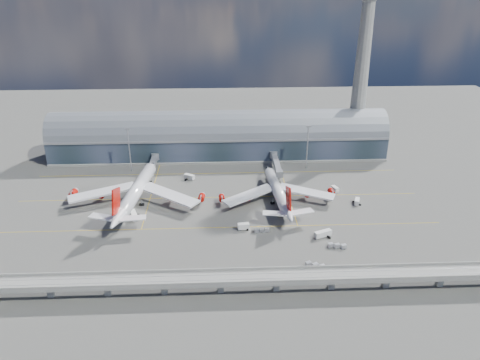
{
  "coord_description": "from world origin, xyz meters",
  "views": [
    {
      "loc": [
        0.92,
        -191.06,
        106.89
      ],
      "look_at": [
        9.83,
        10.0,
        14.0
      ],
      "focal_mm": 35.0,
      "sensor_mm": 36.0,
      "label": 1
    }
  ],
  "objects_px": {
    "control_tower": "(362,68)",
    "cargo_train_0": "(262,231)",
    "service_truck_3": "(357,201)",
    "service_truck_4": "(335,189)",
    "cargo_train_1": "(319,266)",
    "airliner_right": "(278,193)",
    "service_truck_2": "(323,234)",
    "service_truck_1": "(243,226)",
    "floodlight_mast_left": "(129,149)",
    "cargo_train_2": "(337,246)",
    "floodlight_mast_right": "(307,146)",
    "airliner_left": "(135,192)",
    "service_truck_5": "(189,177)",
    "service_truck_0": "(134,215)"
  },
  "relations": [
    {
      "from": "service_truck_3",
      "to": "cargo_train_2",
      "type": "xyz_separation_m",
      "value": [
        -18.85,
        -38.46,
        -0.39
      ]
    },
    {
      "from": "service_truck_3",
      "to": "service_truck_4",
      "type": "relative_size",
      "value": 1.12
    },
    {
      "from": "airliner_right",
      "to": "service_truck_4",
      "type": "relative_size",
      "value": 12.16
    },
    {
      "from": "floodlight_mast_left",
      "to": "service_truck_3",
      "type": "bearing_deg",
      "value": -21.06
    },
    {
      "from": "cargo_train_2",
      "to": "service_truck_2",
      "type": "bearing_deg",
      "value": 12.8
    },
    {
      "from": "service_truck_5",
      "to": "airliner_right",
      "type": "bearing_deg",
      "value": -88.76
    },
    {
      "from": "control_tower",
      "to": "cargo_train_2",
      "type": "relative_size",
      "value": 12.91
    },
    {
      "from": "airliner_right",
      "to": "cargo_train_1",
      "type": "distance_m",
      "value": 57.55
    },
    {
      "from": "cargo_train_1",
      "to": "airliner_left",
      "type": "bearing_deg",
      "value": 29.0
    },
    {
      "from": "cargo_train_1",
      "to": "cargo_train_2",
      "type": "height_order",
      "value": "cargo_train_1"
    },
    {
      "from": "service_truck_2",
      "to": "cargo_train_0",
      "type": "xyz_separation_m",
      "value": [
        -25.88,
        5.02,
        -0.7
      ]
    },
    {
      "from": "floodlight_mast_left",
      "to": "service_truck_3",
      "type": "xyz_separation_m",
      "value": [
        117.33,
        -45.18,
        -12.33
      ]
    },
    {
      "from": "service_truck_0",
      "to": "service_truck_4",
      "type": "distance_m",
      "value": 102.29
    },
    {
      "from": "airliner_right",
      "to": "service_truck_2",
      "type": "relative_size",
      "value": 7.5
    },
    {
      "from": "floodlight_mast_left",
      "to": "floodlight_mast_right",
      "type": "height_order",
      "value": "same"
    },
    {
      "from": "service_truck_1",
      "to": "cargo_train_2",
      "type": "height_order",
      "value": "service_truck_1"
    },
    {
      "from": "control_tower",
      "to": "cargo_train_1",
      "type": "height_order",
      "value": "control_tower"
    },
    {
      "from": "floodlight_mast_right",
      "to": "cargo_train_0",
      "type": "distance_m",
      "value": 77.66
    },
    {
      "from": "airliner_right",
      "to": "cargo_train_2",
      "type": "distance_m",
      "value": 47.08
    },
    {
      "from": "service_truck_4",
      "to": "cargo_train_0",
      "type": "xyz_separation_m",
      "value": [
        -41.24,
        -38.81,
        -0.55
      ]
    },
    {
      "from": "service_truck_1",
      "to": "cargo_train_1",
      "type": "xyz_separation_m",
      "value": [
        27.6,
        -30.72,
        -0.53
      ]
    },
    {
      "from": "floodlight_mast_right",
      "to": "service_truck_2",
      "type": "relative_size",
      "value": 3.16
    },
    {
      "from": "floodlight_mast_left",
      "to": "airliner_left",
      "type": "relative_size",
      "value": 0.36
    },
    {
      "from": "service_truck_4",
      "to": "cargo_train_2",
      "type": "bearing_deg",
      "value": -122.19
    },
    {
      "from": "service_truck_4",
      "to": "cargo_train_0",
      "type": "bearing_deg",
      "value": -156.96
    },
    {
      "from": "control_tower",
      "to": "service_truck_0",
      "type": "xyz_separation_m",
      "value": [
        -124.8,
        -82.92,
        -50.05
      ]
    },
    {
      "from": "airliner_right",
      "to": "cargo_train_1",
      "type": "bearing_deg",
      "value": -85.15
    },
    {
      "from": "floodlight_mast_right",
      "to": "service_truck_2",
      "type": "bearing_deg",
      "value": -94.37
    },
    {
      "from": "service_truck_5",
      "to": "service_truck_0",
      "type": "bearing_deg",
      "value": -175.19
    },
    {
      "from": "service_truck_4",
      "to": "airliner_left",
      "type": "bearing_deg",
      "value": 165.02
    },
    {
      "from": "service_truck_4",
      "to": "service_truck_2",
      "type": "bearing_deg",
      "value": -129.54
    },
    {
      "from": "floodlight_mast_right",
      "to": "service_truck_4",
      "type": "xyz_separation_m",
      "value": [
        9.64,
        -30.97,
        -12.29
      ]
    },
    {
      "from": "service_truck_3",
      "to": "service_truck_4",
      "type": "xyz_separation_m",
      "value": [
        -7.68,
        14.21,
        0.03
      ]
    },
    {
      "from": "airliner_left",
      "to": "service_truck_4",
      "type": "bearing_deg",
      "value": 12.2
    },
    {
      "from": "cargo_train_0",
      "to": "airliner_right",
      "type": "bearing_deg",
      "value": -12.05
    },
    {
      "from": "service_truck_3",
      "to": "cargo_train_2",
      "type": "bearing_deg",
      "value": -95.58
    },
    {
      "from": "floodlight_mast_right",
      "to": "service_truck_4",
      "type": "relative_size",
      "value": 5.12
    },
    {
      "from": "cargo_train_0",
      "to": "service_truck_2",
      "type": "bearing_deg",
      "value": -93.27
    },
    {
      "from": "service_truck_4",
      "to": "service_truck_3",
      "type": "bearing_deg",
      "value": -81.83
    },
    {
      "from": "service_truck_1",
      "to": "cargo_train_1",
      "type": "relative_size",
      "value": 0.5
    },
    {
      "from": "control_tower",
      "to": "cargo_train_2",
      "type": "distance_m",
      "value": 127.95
    },
    {
      "from": "service_truck_3",
      "to": "airliner_right",
      "type": "bearing_deg",
      "value": -165.47
    },
    {
      "from": "floodlight_mast_right",
      "to": "airliner_right",
      "type": "height_order",
      "value": "floodlight_mast_right"
    },
    {
      "from": "airliner_left",
      "to": "service_truck_2",
      "type": "xyz_separation_m",
      "value": [
        85.36,
        -34.59,
        -4.71
      ]
    },
    {
      "from": "service_truck_4",
      "to": "cargo_train_0",
      "type": "relative_size",
      "value": 0.73
    },
    {
      "from": "service_truck_0",
      "to": "service_truck_3",
      "type": "bearing_deg",
      "value": -14.78
    },
    {
      "from": "control_tower",
      "to": "cargo_train_1",
      "type": "distance_m",
      "value": 143.53
    },
    {
      "from": "control_tower",
      "to": "cargo_train_0",
      "type": "distance_m",
      "value": 128.77
    },
    {
      "from": "floodlight_mast_left",
      "to": "airliner_right",
      "type": "bearing_deg",
      "value": -27.59
    },
    {
      "from": "service_truck_1",
      "to": "floodlight_mast_left",
      "type": "bearing_deg",
      "value": 35.94
    }
  ]
}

